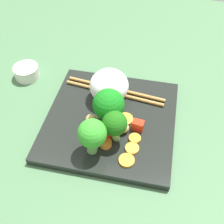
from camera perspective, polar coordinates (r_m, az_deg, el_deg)
name	(u,v)px	position (r cm, az deg, el deg)	size (l,w,h in cm)	color
ground_plane	(111,126)	(54.81, -0.27, -2.87)	(110.00, 110.00, 2.00)	#426945
square_plate	(111,120)	(53.45, -0.28, -1.69)	(24.11, 24.11, 1.51)	black
rice_mound	(109,86)	(54.31, -0.59, 5.36)	(7.61, 7.70, 6.38)	white
broccoli_floret_0	(92,134)	(44.82, -4.07, -4.57)	(4.81, 4.81, 7.31)	#65A353
broccoli_floret_1	(115,124)	(46.17, 0.54, -2.49)	(4.33, 4.33, 6.86)	#7CAF5B
broccoli_floret_2	(111,106)	(48.10, -0.24, 1.30)	(5.61, 5.61, 8.16)	#83B860
carrot_slice_0	(106,144)	(48.74, -1.32, -6.45)	(2.21, 2.21, 0.78)	orange
carrot_slice_1	(127,160)	(47.12, 3.00, -9.82)	(2.67, 2.67, 0.43)	orange
carrot_slice_2	(126,117)	(52.66, 2.79, -1.08)	(3.00, 3.00, 0.52)	orange
carrot_slice_3	(88,138)	(49.77, -5.03, -5.32)	(2.45, 2.45, 0.52)	orange
carrot_slice_4	(132,148)	(48.46, 4.11, -7.43)	(2.39, 2.39, 0.47)	orange
carrot_slice_5	(135,138)	(49.66, 4.67, -5.42)	(2.15, 2.15, 0.56)	orange
pepper_chunk_0	(103,130)	(49.58, -1.84, -3.78)	(2.87, 2.68, 2.18)	red
pepper_chunk_1	(138,125)	(50.61, 5.34, -2.75)	(2.01, 1.43, 1.98)	red
chicken_piece_0	(92,122)	(50.75, -4.09, -1.98)	(3.16, 2.32, 2.49)	tan
chicken_piece_2	(122,127)	(50.03, 1.96, -3.16)	(2.74, 2.16, 2.15)	tan
chopstick_pair	(115,91)	(57.36, 0.56, 4.31)	(20.89, 4.39, 0.69)	#A4773C
sauce_cup	(27,72)	(65.41, -17.05, 7.82)	(5.45, 5.45, 2.71)	silver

